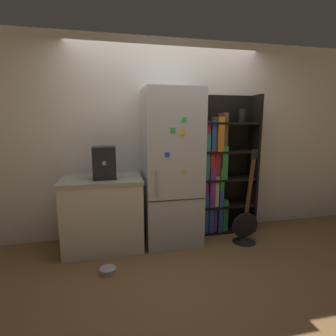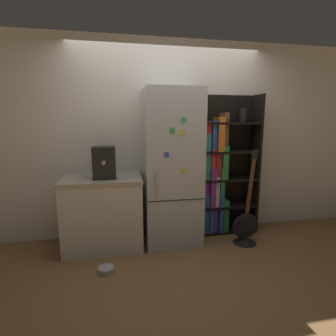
{
  "view_description": "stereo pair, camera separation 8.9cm",
  "coord_description": "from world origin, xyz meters",
  "px_view_note": "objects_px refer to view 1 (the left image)",
  "views": [
    {
      "loc": [
        -0.75,
        -3.01,
        1.54
      ],
      "look_at": [
        -0.05,
        0.15,
        0.97
      ],
      "focal_mm": 28.0,
      "sensor_mm": 36.0,
      "label": 1
    },
    {
      "loc": [
        -0.66,
        -3.03,
        1.54
      ],
      "look_at": [
        -0.05,
        0.15,
        0.97
      ],
      "focal_mm": 28.0,
      "sensor_mm": 36.0,
      "label": 2
    }
  ],
  "objects_px": {
    "bookshelf": "(219,172)",
    "guitar": "(245,229)",
    "pet_bowl": "(108,270)",
    "refrigerator": "(172,168)",
    "espresso_machine": "(104,163)"
  },
  "relations": [
    {
      "from": "bookshelf",
      "to": "espresso_machine",
      "type": "bearing_deg",
      "value": -171.17
    },
    {
      "from": "refrigerator",
      "to": "guitar",
      "type": "distance_m",
      "value": 1.23
    },
    {
      "from": "bookshelf",
      "to": "guitar",
      "type": "relative_size",
      "value": 1.56
    },
    {
      "from": "guitar",
      "to": "pet_bowl",
      "type": "height_order",
      "value": "guitar"
    },
    {
      "from": "refrigerator",
      "to": "pet_bowl",
      "type": "height_order",
      "value": "refrigerator"
    },
    {
      "from": "refrigerator",
      "to": "pet_bowl",
      "type": "xyz_separation_m",
      "value": [
        -0.82,
        -0.62,
        -0.93
      ]
    },
    {
      "from": "refrigerator",
      "to": "pet_bowl",
      "type": "distance_m",
      "value": 1.39
    },
    {
      "from": "guitar",
      "to": "pet_bowl",
      "type": "xyz_separation_m",
      "value": [
        -1.73,
        -0.35,
        -0.14
      ]
    },
    {
      "from": "guitar",
      "to": "espresso_machine",
      "type": "bearing_deg",
      "value": 173.36
    },
    {
      "from": "bookshelf",
      "to": "refrigerator",
      "type": "bearing_deg",
      "value": -166.63
    },
    {
      "from": "guitar",
      "to": "pet_bowl",
      "type": "distance_m",
      "value": 1.77
    },
    {
      "from": "bookshelf",
      "to": "guitar",
      "type": "bearing_deg",
      "value": -66.02
    },
    {
      "from": "bookshelf",
      "to": "pet_bowl",
      "type": "bearing_deg",
      "value": -152.83
    },
    {
      "from": "bookshelf",
      "to": "espresso_machine",
      "type": "relative_size",
      "value": 5.03
    },
    {
      "from": "refrigerator",
      "to": "guitar",
      "type": "height_order",
      "value": "refrigerator"
    }
  ]
}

